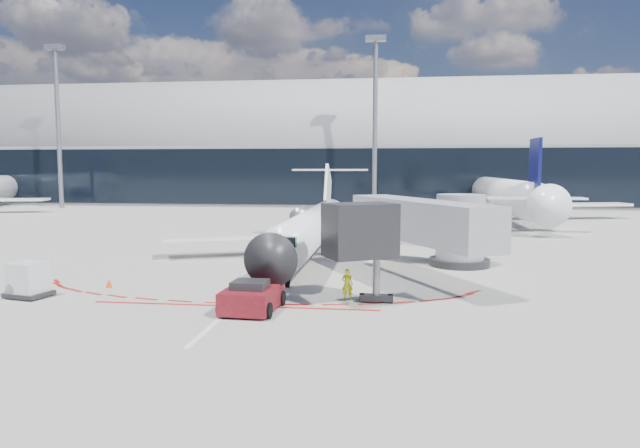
# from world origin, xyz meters

# --- Properties ---
(ground) EXTENTS (260.00, 260.00, 0.00)m
(ground) POSITION_xyz_m (0.00, 0.00, 0.00)
(ground) COLOR gray
(ground) RESTS_ON ground
(apron_centerline) EXTENTS (0.25, 40.00, 0.01)m
(apron_centerline) POSITION_xyz_m (0.00, 2.00, 0.01)
(apron_centerline) COLOR silver
(apron_centerline) RESTS_ON ground
(apron_stop_bar) EXTENTS (14.00, 0.25, 0.01)m
(apron_stop_bar) POSITION_xyz_m (0.00, -11.50, 0.01)
(apron_stop_bar) COLOR maroon
(apron_stop_bar) RESTS_ON ground
(terminal_building) EXTENTS (150.00, 24.15, 24.00)m
(terminal_building) POSITION_xyz_m (0.00, 64.97, 8.52)
(terminal_building) COLOR gray
(terminal_building) RESTS_ON ground
(jet_bridge) EXTENTS (10.03, 15.20, 4.90)m
(jet_bridge) POSITION_xyz_m (9.79, -3.01, 3.01)
(jet_bridge) COLOR #9A9DA3
(jet_bridge) RESTS_ON ground
(light_mast_west) EXTENTS (0.70, 0.70, 25.00)m
(light_mast_west) POSITION_xyz_m (-45.00, 48.00, 12.50)
(light_mast_west) COLOR gray
(light_mast_west) RESTS_ON ground
(light_mast_centre) EXTENTS (0.70, 0.70, 25.00)m
(light_mast_centre) POSITION_xyz_m (5.00, 48.00, 12.50)
(light_mast_centre) COLOR gray
(light_mast_centre) RESTS_ON ground
(regional_jet) EXTENTS (22.36, 27.58, 6.91)m
(regional_jet) POSITION_xyz_m (1.80, 3.04, 2.31)
(regional_jet) COLOR white
(regional_jet) RESTS_ON ground
(pushback_tug) EXTENTS (2.61, 5.74, 1.48)m
(pushback_tug) POSITION_xyz_m (1.10, -12.23, 0.65)
(pushback_tug) COLOR #4F0B10
(pushback_tug) RESTS_ON ground
(ramp_worker) EXTENTS (0.60, 0.41, 1.58)m
(ramp_worker) POSITION_xyz_m (5.30, -9.55, 0.79)
(ramp_worker) COLOR #F0FF1A
(ramp_worker) RESTS_ON ground
(uld_container) EXTENTS (2.23, 2.00, 1.81)m
(uld_container) POSITION_xyz_m (-10.88, -10.98, 0.90)
(uld_container) COLOR black
(uld_container) RESTS_ON ground
(safety_cone_left) EXTENTS (0.35, 0.35, 0.49)m
(safety_cone_left) POSITION_xyz_m (-7.97, -8.27, 0.24)
(safety_cone_left) COLOR #DD4604
(safety_cone_left) RESTS_ON ground
(safety_cone_right) EXTENTS (0.34, 0.34, 0.48)m
(safety_cone_right) POSITION_xyz_m (-0.09, -7.27, 0.24)
(safety_cone_right) COLOR #DD4604
(safety_cone_right) RESTS_ON ground
(bg_airliner_1) EXTENTS (36.70, 38.86, 11.87)m
(bg_airliner_1) POSITION_xyz_m (21.93, 38.40, 5.94)
(bg_airliner_1) COLOR white
(bg_airliner_1) RESTS_ON ground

